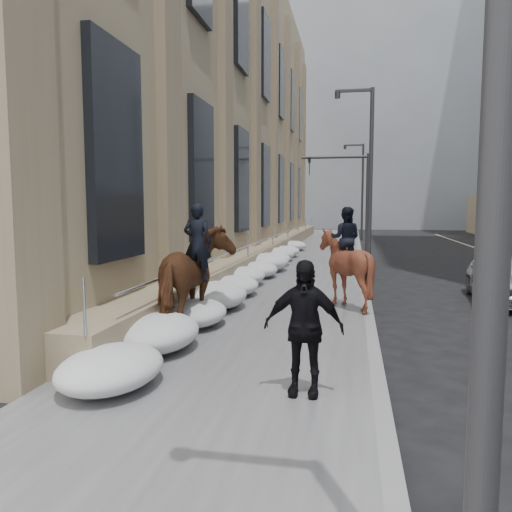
% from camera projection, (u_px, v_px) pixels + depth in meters
% --- Properties ---
extents(ground, '(140.00, 140.00, 0.00)m').
position_uv_depth(ground, '(232.00, 360.00, 9.30)').
color(ground, black).
rests_on(ground, ground).
extents(sidewalk, '(5.00, 80.00, 0.12)m').
position_uv_depth(sidewalk, '(294.00, 280.00, 19.06)').
color(sidewalk, '#4F4F52').
rests_on(sidewalk, ground).
extents(curb, '(0.24, 80.00, 0.12)m').
position_uv_depth(curb, '(364.00, 282.00, 18.56)').
color(curb, slate).
rests_on(curb, ground).
extents(limestone_building, '(6.10, 44.00, 18.00)m').
position_uv_depth(limestone_building, '(225.00, 102.00, 28.91)').
color(limestone_building, '#8F785D').
rests_on(limestone_building, ground).
extents(bg_building_mid, '(30.00, 12.00, 28.00)m').
position_uv_depth(bg_building_mid, '(369.00, 121.00, 65.75)').
color(bg_building_mid, slate).
rests_on(bg_building_mid, ground).
extents(bg_building_far, '(24.00, 12.00, 20.00)m').
position_uv_depth(bg_building_far, '(302.00, 161.00, 79.77)').
color(bg_building_far, gray).
rests_on(bg_building_far, ground).
extents(streetlight_mid, '(1.71, 0.24, 8.00)m').
position_uv_depth(streetlight_mid, '(367.00, 167.00, 22.00)').
color(streetlight_mid, '#2D2D30').
rests_on(streetlight_mid, ground).
extents(streetlight_far, '(1.71, 0.24, 8.00)m').
position_uv_depth(streetlight_far, '(361.00, 186.00, 41.53)').
color(streetlight_far, '#2D2D30').
rests_on(streetlight_far, ground).
extents(traffic_signal, '(4.10, 0.22, 6.00)m').
position_uv_depth(traffic_signal, '(352.00, 187.00, 29.99)').
color(traffic_signal, '#2D2D30').
rests_on(traffic_signal, ground).
extents(snow_bank, '(1.70, 18.10, 0.76)m').
position_uv_depth(snow_bank, '(247.00, 275.00, 17.44)').
color(snow_bank, silver).
rests_on(snow_bank, sidewalk).
extents(mounted_horse_left, '(1.29, 2.76, 2.81)m').
position_uv_depth(mounted_horse_left, '(196.00, 278.00, 10.86)').
color(mounted_horse_left, '#442514').
rests_on(mounted_horse_left, sidewalk).
extents(mounted_horse_right, '(1.94, 2.13, 2.73)m').
position_uv_depth(mounted_horse_right, '(345.00, 264.00, 13.61)').
color(mounted_horse_right, '#4F2316').
rests_on(mounted_horse_right, sidewalk).
extents(pedestrian, '(1.18, 0.52, 1.99)m').
position_uv_depth(pedestrian, '(303.00, 327.00, 7.23)').
color(pedestrian, black).
rests_on(pedestrian, sidewalk).
extents(car_silver, '(2.19, 4.49, 1.48)m').
position_uv_depth(car_silver, '(502.00, 278.00, 14.85)').
color(car_silver, '#B5B8BE').
rests_on(car_silver, ground).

